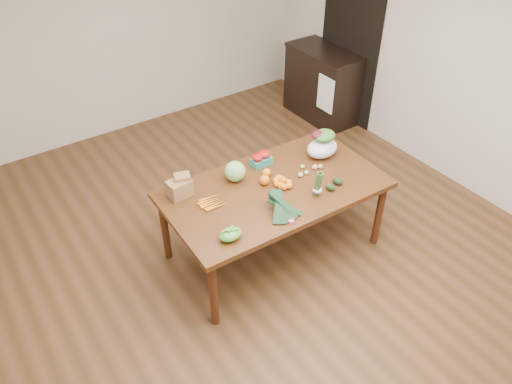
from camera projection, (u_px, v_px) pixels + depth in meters
floor at (261, 254)px, 4.77m from camera, size 6.00×6.00×0.00m
room_walls at (263, 133)px, 3.94m from camera, size 5.02×6.02×2.70m
dining_table at (274, 219)px, 4.60m from camera, size 1.97×1.14×0.75m
doorway_dark at (350, 41)px, 6.28m from camera, size 0.02×1.00×2.10m
cabinet at (322, 84)px, 6.62m from camera, size 0.52×1.02×0.94m
dish_towel at (325, 94)px, 6.23m from camera, size 0.02×0.28×0.45m
paper_bag at (180, 187)px, 4.22m from camera, size 0.27×0.23×0.19m
cabbage at (235, 171)px, 4.40m from camera, size 0.19×0.19×0.19m
strawberry_basket_a at (258, 162)px, 4.60m from camera, size 0.11×0.11×0.10m
strawberry_basket_b at (264, 158)px, 4.63m from camera, size 0.12×0.12×0.11m
orange_a at (265, 180)px, 4.38m from camera, size 0.09×0.09×0.09m
orange_b at (267, 173)px, 4.48m from camera, size 0.08×0.08×0.08m
orange_c at (278, 179)px, 4.41m from camera, size 0.07×0.07×0.07m
mandarin_cluster at (283, 182)px, 4.35m from camera, size 0.19×0.19×0.10m
carrots at (212, 202)px, 4.18m from camera, size 0.23×0.20×0.03m
snap_pea_bag at (230, 234)px, 3.83m from camera, size 0.19×0.14×0.08m
kale_bunch at (284, 208)px, 4.02m from camera, size 0.33×0.41×0.16m
asparagus_bundle at (318, 184)px, 4.20m from camera, size 0.08×0.12×0.26m
potato_a at (301, 175)px, 4.48m from camera, size 0.05×0.05×0.05m
potato_b at (307, 173)px, 4.51m from camera, size 0.05×0.04×0.04m
potato_c at (315, 167)px, 4.58m from camera, size 0.05×0.05×0.05m
potato_d at (303, 167)px, 4.59m from camera, size 0.04×0.04×0.04m
potato_e at (320, 166)px, 4.59m from camera, size 0.05×0.04×0.04m
avocado_a at (330, 187)px, 4.32m from camera, size 0.09×0.11×0.06m
avocado_b at (338, 181)px, 4.39m from camera, size 0.09×0.11×0.07m
salad_bag at (322, 145)px, 4.69m from camera, size 0.32×0.25×0.24m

